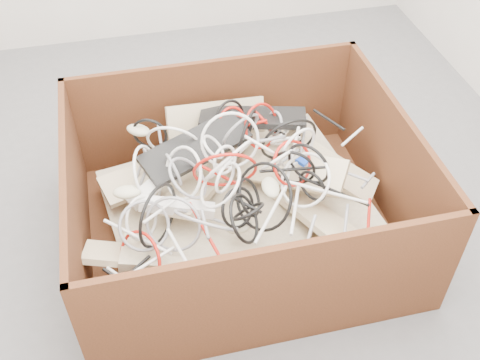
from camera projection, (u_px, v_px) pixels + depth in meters
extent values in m
plane|color=#5A5A5D|center=(232.00, 188.00, 2.67)|extent=(3.00, 3.00, 0.00)
cube|color=silver|center=(471.00, 290.00, 0.76)|extent=(3.00, 0.04, 2.50)
cube|color=#391E0E|center=(241.00, 232.00, 2.46)|extent=(1.30, 1.09, 0.03)
cube|color=#391E0E|center=(215.00, 111.00, 2.66)|extent=(1.30, 0.03, 0.54)
cube|color=#391E0E|center=(278.00, 298.00, 1.91)|extent=(1.30, 0.02, 0.54)
cube|color=#391E0E|center=(391.00, 165.00, 2.39)|extent=(0.02, 1.04, 0.54)
cube|color=#391E0E|center=(77.00, 216.00, 2.18)|extent=(0.02, 1.04, 0.54)
cube|color=#C1B58F|center=(240.00, 216.00, 2.43)|extent=(1.14, 0.99, 0.21)
cube|color=#C1B58F|center=(218.00, 221.00, 2.30)|extent=(0.82, 0.73, 0.22)
cube|color=#CBB78F|center=(154.00, 174.00, 2.42)|extent=(0.47, 0.28, 0.05)
cube|color=#CBB78F|center=(328.00, 166.00, 2.43)|extent=(0.43, 0.38, 0.18)
cube|color=#CBB78F|center=(240.00, 262.00, 2.09)|extent=(0.18, 0.45, 0.06)
cube|color=#CBB78F|center=(145.00, 257.00, 2.11)|extent=(0.45, 0.24, 0.16)
cube|color=#CBB78F|center=(318.00, 217.00, 2.23)|extent=(0.28, 0.45, 0.18)
cube|color=#CBB78F|center=(217.00, 120.00, 2.49)|extent=(0.45, 0.16, 0.21)
cube|color=#CBB78F|center=(195.00, 189.00, 2.29)|extent=(0.37, 0.44, 0.17)
cube|color=#CBB78F|center=(292.00, 170.00, 2.32)|extent=(0.43, 0.40, 0.16)
cube|color=black|center=(253.00, 117.00, 2.41)|extent=(0.47, 0.27, 0.06)
cube|color=black|center=(196.00, 147.00, 2.25)|extent=(0.47, 0.32, 0.09)
ellipsoid|color=#BBB796|center=(133.00, 193.00, 2.21)|extent=(0.12, 0.09, 0.04)
ellipsoid|color=#BBB796|center=(275.00, 119.00, 2.51)|extent=(0.08, 0.11, 0.04)
ellipsoid|color=#BBB796|center=(239.00, 226.00, 2.10)|extent=(0.11, 0.07, 0.04)
ellipsoid|color=#BBB796|center=(270.00, 187.00, 2.07)|extent=(0.07, 0.11, 0.04)
ellipsoid|color=#BBB796|center=(138.00, 130.00, 2.35)|extent=(0.12, 0.11, 0.04)
ellipsoid|color=black|center=(318.00, 246.00, 2.07)|extent=(0.12, 0.08, 0.04)
ellipsoid|color=#BBB796|center=(127.00, 192.00, 2.10)|extent=(0.11, 0.08, 0.04)
cube|color=silver|center=(158.00, 182.00, 2.19)|extent=(0.26, 0.18, 0.11)
cube|color=silver|center=(177.00, 207.00, 2.11)|extent=(0.28, 0.11, 0.09)
cube|color=#0D38C8|center=(303.00, 160.00, 2.26)|extent=(0.06, 0.06, 0.03)
torus|color=gray|center=(173.00, 224.00, 2.03)|extent=(0.24, 0.17, 0.25)
torus|color=gray|center=(265.00, 140.00, 2.29)|extent=(0.17, 0.14, 0.12)
torus|color=silver|center=(220.00, 185.00, 2.06)|extent=(0.21, 0.26, 0.18)
torus|color=gray|center=(144.00, 226.00, 2.02)|extent=(0.26, 0.19, 0.19)
torus|color=black|center=(293.00, 168.00, 2.16)|extent=(0.21, 0.14, 0.24)
torus|color=#AD140C|center=(262.00, 119.00, 2.39)|extent=(0.10, 0.15, 0.15)
torus|color=gray|center=(188.00, 178.00, 2.12)|extent=(0.16, 0.19, 0.16)
torus|color=black|center=(263.00, 197.00, 2.04)|extent=(0.19, 0.31, 0.30)
torus|color=silver|center=(260.00, 145.00, 2.17)|extent=(0.18, 0.18, 0.13)
torus|color=#AD140C|center=(232.00, 121.00, 2.36)|extent=(0.17, 0.10, 0.16)
torus|color=black|center=(238.00, 208.00, 2.05)|extent=(0.19, 0.13, 0.19)
torus|color=silver|center=(286.00, 141.00, 2.34)|extent=(0.18, 0.13, 0.15)
torus|color=silver|center=(148.00, 175.00, 2.19)|extent=(0.12, 0.32, 0.32)
torus|color=silver|center=(213.00, 147.00, 2.16)|extent=(0.12, 0.16, 0.12)
torus|color=silver|center=(183.00, 173.00, 2.12)|extent=(0.19, 0.25, 0.20)
torus|color=silver|center=(174.00, 143.00, 2.31)|extent=(0.27, 0.15, 0.29)
torus|color=gray|center=(149.00, 160.00, 2.28)|extent=(0.04, 0.14, 0.14)
torus|color=#AD140C|center=(140.00, 261.00, 2.02)|extent=(0.16, 0.28, 0.28)
torus|color=silver|center=(225.00, 160.00, 2.11)|extent=(0.14, 0.10, 0.16)
torus|color=silver|center=(298.00, 148.00, 2.20)|extent=(0.20, 0.12, 0.23)
torus|color=silver|center=(228.00, 161.00, 2.13)|extent=(0.24, 0.24, 0.28)
torus|color=black|center=(250.00, 197.00, 2.06)|extent=(0.13, 0.20, 0.18)
torus|color=silver|center=(142.00, 218.00, 2.09)|extent=(0.17, 0.15, 0.21)
torus|color=black|center=(158.00, 216.00, 2.03)|extent=(0.22, 0.28, 0.34)
torus|color=#AD140C|center=(225.00, 170.00, 2.11)|extent=(0.34, 0.12, 0.32)
torus|color=black|center=(312.00, 186.00, 2.14)|extent=(0.10, 0.17, 0.18)
torus|color=black|center=(308.00, 164.00, 2.12)|extent=(0.17, 0.20, 0.26)
torus|color=silver|center=(230.00, 141.00, 2.15)|extent=(0.32, 0.13, 0.30)
torus|color=black|center=(150.00, 134.00, 2.36)|extent=(0.19, 0.08, 0.20)
torus|color=silver|center=(225.00, 178.00, 2.07)|extent=(0.12, 0.12, 0.15)
torus|color=black|center=(244.00, 219.00, 1.97)|extent=(0.13, 0.23, 0.22)
torus|color=black|center=(289.00, 140.00, 2.29)|extent=(0.34, 0.08, 0.33)
torus|color=black|center=(246.00, 134.00, 2.23)|extent=(0.15, 0.25, 0.28)
torus|color=black|center=(248.00, 211.00, 1.99)|extent=(0.13, 0.12, 0.12)
torus|color=gray|center=(206.00, 220.00, 2.02)|extent=(0.30, 0.24, 0.24)
torus|color=silver|center=(277.00, 160.00, 2.15)|extent=(0.17, 0.15, 0.13)
torus|color=gray|center=(141.00, 173.00, 2.29)|extent=(0.10, 0.24, 0.24)
torus|color=#AD140C|center=(292.00, 163.00, 2.16)|extent=(0.24, 0.15, 0.21)
torus|color=gray|center=(275.00, 123.00, 2.39)|extent=(0.06, 0.15, 0.15)
torus|color=gray|center=(174.00, 170.00, 2.15)|extent=(0.05, 0.19, 0.19)
torus|color=gray|center=(241.00, 130.00, 2.26)|extent=(0.21, 0.16, 0.19)
torus|color=black|center=(230.00, 118.00, 2.37)|extent=(0.17, 0.13, 0.20)
torus|color=#AD140C|center=(261.00, 126.00, 2.35)|extent=(0.22, 0.18, 0.25)
torus|color=silver|center=(305.00, 180.00, 2.09)|extent=(0.22, 0.29, 0.21)
cylinder|color=black|center=(274.00, 130.00, 2.39)|extent=(0.07, 0.13, 0.05)
cylinder|color=silver|center=(144.00, 266.00, 1.94)|extent=(0.23, 0.13, 0.02)
cylinder|color=gray|center=(311.00, 232.00, 1.96)|extent=(0.08, 0.12, 0.04)
cylinder|color=silver|center=(295.00, 209.00, 2.04)|extent=(0.12, 0.26, 0.05)
cylinder|color=gray|center=(205.00, 224.00, 2.00)|extent=(0.02, 0.13, 0.03)
cylinder|color=#AD140C|center=(214.00, 125.00, 2.50)|extent=(0.23, 0.03, 0.06)
cylinder|color=silver|center=(159.00, 154.00, 2.35)|extent=(0.12, 0.06, 0.03)
cylinder|color=gray|center=(345.00, 230.00, 2.04)|extent=(0.11, 0.21, 0.05)
cylinder|color=silver|center=(329.00, 192.00, 2.08)|extent=(0.27, 0.12, 0.08)
cylinder|color=silver|center=(270.00, 215.00, 2.00)|extent=(0.16, 0.19, 0.07)
cylinder|color=silver|center=(292.00, 158.00, 2.20)|extent=(0.14, 0.25, 0.10)
cylinder|color=#AD140C|center=(368.00, 221.00, 2.15)|extent=(0.10, 0.20, 0.04)
cylinder|color=silver|center=(181.00, 252.00, 1.95)|extent=(0.07, 0.22, 0.02)
cylinder|color=silver|center=(138.00, 237.00, 2.02)|extent=(0.22, 0.16, 0.08)
cylinder|color=black|center=(293.00, 169.00, 2.15)|extent=(0.25, 0.04, 0.02)
cylinder|color=gray|center=(368.00, 181.00, 2.26)|extent=(0.10, 0.09, 0.03)
cylinder|color=silver|center=(126.00, 281.00, 1.96)|extent=(0.13, 0.18, 0.05)
cylinder|color=black|center=(329.00, 120.00, 2.49)|extent=(0.10, 0.15, 0.03)
cylinder|color=silver|center=(160.00, 211.00, 2.03)|extent=(0.14, 0.10, 0.01)
cylinder|color=silver|center=(282.00, 135.00, 2.35)|extent=(0.11, 0.09, 0.02)
cylinder|color=gray|center=(350.00, 174.00, 2.26)|extent=(0.13, 0.11, 0.02)
cylinder|color=#AD140C|center=(229.00, 113.00, 2.43)|extent=(0.10, 0.14, 0.03)
cylinder|color=black|center=(298.00, 129.00, 2.46)|extent=(0.04, 0.16, 0.07)
cylinder|color=#AD140C|center=(217.00, 174.00, 2.15)|extent=(0.14, 0.12, 0.05)
cylinder|color=gray|center=(160.00, 134.00, 2.39)|extent=(0.02, 0.14, 0.02)
cylinder|color=#AD140C|center=(237.00, 128.00, 2.35)|extent=(0.24, 0.07, 0.09)
cylinder|color=gray|center=(304.00, 135.00, 2.41)|extent=(0.11, 0.22, 0.02)
cylinder|color=black|center=(334.00, 191.00, 2.14)|extent=(0.24, 0.16, 0.07)
cylinder|color=black|center=(246.00, 205.00, 2.02)|extent=(0.10, 0.10, 0.03)
cylinder|color=black|center=(127.00, 276.00, 1.98)|extent=(0.18, 0.13, 0.04)
cylinder|color=#AD140C|center=(206.00, 233.00, 1.99)|extent=(0.09, 0.27, 0.06)
cylinder|color=silver|center=(352.00, 136.00, 2.41)|extent=(0.12, 0.07, 0.05)
cylinder|color=black|center=(123.00, 283.00, 1.92)|extent=(0.13, 0.13, 0.04)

